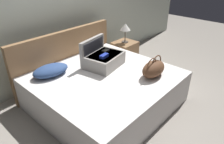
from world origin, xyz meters
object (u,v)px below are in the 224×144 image
(table_lamp, at_px, (125,28))
(pillow_near_headboard, at_px, (51,70))
(duffel_bag, at_px, (154,69))
(hard_case_large, at_px, (103,58))
(nightstand, at_px, (125,54))
(bed, at_px, (105,90))

(table_lamp, bearing_deg, pillow_near_headboard, -178.11)
(duffel_bag, relative_size, table_lamp, 1.13)
(hard_case_large, height_order, nightstand, hard_case_large)
(duffel_bag, distance_m, nightstand, 1.43)
(bed, distance_m, table_lamp, 1.48)
(table_lamp, bearing_deg, nightstand, 0.00)
(hard_case_large, bearing_deg, nightstand, 10.47)
(hard_case_large, distance_m, duffel_bag, 0.79)
(bed, height_order, nightstand, nightstand)
(hard_case_large, relative_size, pillow_near_headboard, 1.24)
(hard_case_large, height_order, pillow_near_headboard, hard_case_large)
(bed, distance_m, nightstand, 1.37)
(nightstand, bearing_deg, hard_case_large, -158.89)
(hard_case_large, relative_size, table_lamp, 1.68)
(duffel_bag, height_order, nightstand, duffel_bag)
(bed, bearing_deg, nightstand, 27.35)
(duffel_bag, xyz_separation_m, pillow_near_headboard, (-0.95, 1.09, -0.04))
(hard_case_large, bearing_deg, bed, -140.77)
(hard_case_large, distance_m, table_lamp, 1.11)
(pillow_near_headboard, xyz_separation_m, table_lamp, (1.73, 0.06, 0.23))
(bed, height_order, duffel_bag, duffel_bag)
(duffel_bag, distance_m, pillow_near_headboard, 1.45)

